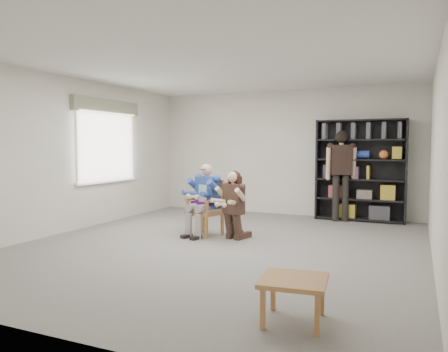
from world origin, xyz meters
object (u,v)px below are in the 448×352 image
at_px(armchair, 205,208).
at_px(bookshelf, 360,170).
at_px(standing_man, 341,176).
at_px(side_table, 294,300).
at_px(kneeling_woman, 233,205).
at_px(seated_man, 205,200).

xyz_separation_m(armchair, bookshelf, (2.28, 2.66, 0.57)).
relative_size(standing_man, side_table, 3.25).
distance_m(bookshelf, side_table, 5.74).
bearing_deg(kneeling_woman, seated_man, -177.23).
xyz_separation_m(seated_man, bookshelf, (2.28, 2.66, 0.42)).
height_order(armchair, kneeling_woman, kneeling_woman).
height_order(seated_man, kneeling_woman, seated_man).
distance_m(armchair, kneeling_woman, 0.60).
height_order(bookshelf, side_table, bookshelf).
bearing_deg(kneeling_woman, standing_man, 76.65).
distance_m(kneeling_woman, bookshelf, 3.29).
bearing_deg(standing_man, armchair, -145.70).
bearing_deg(kneeling_woman, side_table, -43.64).
relative_size(seated_man, kneeling_woman, 1.09).
bearing_deg(kneeling_woman, bookshelf, 73.01).
bearing_deg(side_table, bookshelf, 91.09).
relative_size(armchair, standing_man, 0.52).
bearing_deg(side_table, kneeling_woman, 121.91).
bearing_deg(standing_man, bookshelf, 15.73).
relative_size(seated_man, bookshelf, 0.60).
height_order(armchair, seated_man, seated_man).
xyz_separation_m(armchair, standing_man, (1.92, 2.43, 0.44)).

